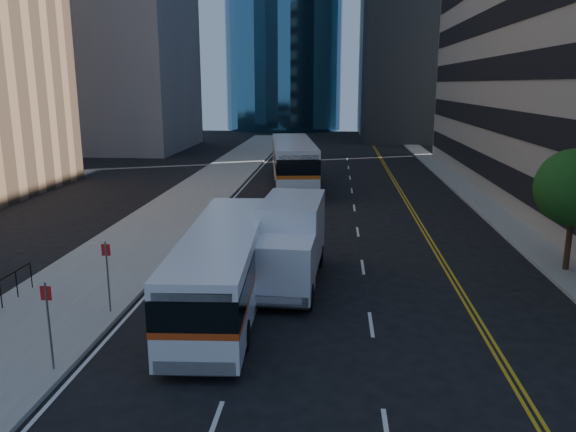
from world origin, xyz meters
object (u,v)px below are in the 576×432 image
object	(u,v)px
street_tree	(575,188)
bus_front	(223,265)
box_truck	(290,241)
bus_rear	(293,161)

from	to	relation	value
street_tree	bus_front	world-z (taller)	street_tree
street_tree	box_truck	distance (m)	11.89
street_tree	bus_rear	bearing A→B (deg)	123.34
box_truck	bus_rear	bearing A→B (deg)	96.73
bus_rear	box_truck	size ratio (longest dim) A/B	2.01
bus_front	box_truck	world-z (taller)	box_truck
street_tree	box_truck	size ratio (longest dim) A/B	0.74
bus_front	bus_rear	xyz separation A→B (m)	(0.61, 24.68, 0.35)
bus_front	street_tree	bearing A→B (deg)	16.62
bus_front	bus_rear	world-z (taller)	bus_rear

